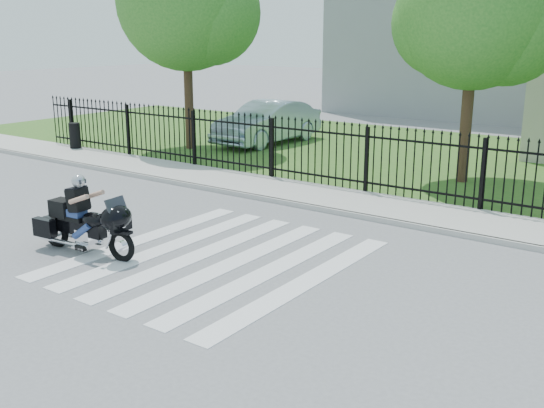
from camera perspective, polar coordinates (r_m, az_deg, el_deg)
The scene contains 11 objects.
ground at distance 12.02m, azimuth -5.10°, elevation -4.95°, with size 120.00×120.00×0.00m, color slate.
crosswalk at distance 12.01m, azimuth -5.10°, elevation -4.92°, with size 5.00×5.50×0.01m, color silver, non-canonical shape.
sidewalk at distance 15.94m, azimuth 6.69°, elevation 0.27°, with size 40.00×2.00×0.12m, color #ADAAA3.
curb at distance 15.10m, azimuth 4.83°, elevation -0.52°, with size 40.00×0.12×0.12m, color #ADAAA3.
grass_strip at distance 22.19m, azimuth 15.57°, elevation 3.87°, with size 40.00×12.00×0.02m, color #2D5F20.
iron_fence at distance 16.61m, azimuth 8.46°, elevation 3.79°, with size 26.00×0.04×1.80m.
tree_left at distance 23.33m, azimuth -7.75°, elevation 17.55°, with size 4.80×4.80×7.58m.
tree_mid at distance 18.50m, azimuth 17.72°, elevation 16.12°, with size 4.20×4.20×6.78m.
motorcycle_rider at distance 12.65m, azimuth -16.55°, elevation -1.43°, with size 2.38×0.86×1.58m.
parked_car at distance 24.39m, azimuth -0.42°, elevation 7.32°, with size 1.69×4.86×1.60m, color #99B3C0.
litter_bin at distance 23.92m, azimuth -17.25°, elevation 5.89°, with size 0.40×0.40×0.90m, color black.
Camera 1 is at (7.43, -8.51, 4.09)m, focal length 42.00 mm.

